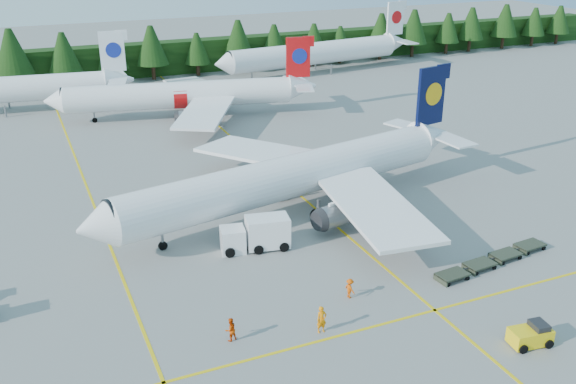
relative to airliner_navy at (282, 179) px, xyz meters
name	(u,v)px	position (x,y,z in m)	size (l,w,h in m)	color
ground	(324,288)	(-2.48, -13.96, -3.63)	(320.00, 320.00, 0.00)	gray
taxi_stripe_a	(99,219)	(-16.48, 6.04, -3.62)	(0.25, 120.00, 0.01)	yellow
taxi_stripe_b	(291,187)	(3.52, 6.04, -3.62)	(0.25, 120.00, 0.01)	yellow
taxi_stripe_cross	(363,329)	(-2.48, -19.96, -3.62)	(80.00, 0.25, 0.01)	yellow
treeline_hedge	(124,61)	(-2.48, 68.04, -0.63)	(220.00, 4.00, 6.00)	black
airliner_navy	(282,179)	(0.00, 0.00, 0.00)	(40.99, 33.39, 12.06)	white
airliner_red	(176,96)	(-0.75, 37.40, -0.30)	(37.58, 30.61, 11.04)	white
airliner_far_right	(309,54)	(29.89, 57.05, 0.18)	(41.66, 9.04, 12.14)	white
service_truck	(255,234)	(-4.96, -5.66, -2.22)	(6.18, 3.17, 2.84)	silver
baggage_tug	(531,335)	(6.92, -25.87, -2.90)	(2.91, 1.81, 1.47)	yellow
dolly_train	(493,259)	(12.03, -16.07, -3.16)	(11.93, 3.29, 0.15)	#313627
crew_a	(322,320)	(-5.24, -19.04, -2.63)	(0.72, 0.47, 1.98)	orange
crew_b	(231,329)	(-11.27, -17.45, -2.78)	(0.83, 0.64, 1.70)	#DF4304
crew_c	(350,288)	(-1.33, -15.92, -2.84)	(0.65, 0.44, 1.57)	#DC4B04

